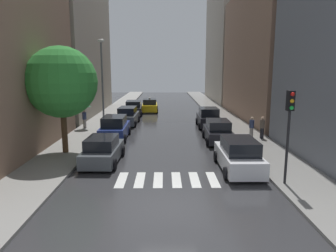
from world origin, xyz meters
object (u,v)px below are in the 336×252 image
Objects in this scene: parked_car_left_third at (128,116)px; parked_car_left_fourth at (134,108)px; taxi_midroad at (150,106)px; lamp_post_left at (102,78)px; parked_car_left_second at (115,128)px; parked_car_right_second at (218,132)px; pedestrian_near_tree at (84,112)px; traffic_light_right_corner at (290,117)px; street_tree_left at (61,82)px; pedestrian_foreground at (262,127)px; parked_car_right_nearest at (239,156)px; pedestrian_by_kerb at (252,127)px; parked_car_left_nearest at (103,151)px; parked_car_right_third at (208,118)px.

parked_car_left_fourth is (-0.06, 6.41, -0.02)m from parked_car_left_third.
taxi_midroad is 12.91m from lamp_post_left.
parked_car_left_second is 7.91m from parked_car_right_second.
pedestrian_near_tree is at bearing -177.91° from lamp_post_left.
street_tree_left is at bearing 154.53° from traffic_light_right_corner.
taxi_midroad is 18.63m from pedestrian_foreground.
pedestrian_by_kerb is at bearing -20.41° from parked_car_right_nearest.
parked_car_right_second is at bearing -132.81° from parked_car_left_third.
parked_car_left_fourth is 2.79× the size of pedestrian_foreground.
street_tree_left is at bearing 165.22° from taxi_midroad.
street_tree_left is (0.80, -8.06, 2.92)m from pedestrian_near_tree.
parked_car_left_fourth is 3.26m from taxi_midroad.
pedestrian_by_kerb is at bearing -37.72° from pedestrian_foreground.
parked_car_left_second is 0.70× the size of street_tree_left.
parked_car_right_third reaches higher than parked_car_left_nearest.
parked_car_right_nearest is 6.60m from parked_car_right_second.
parked_car_left_nearest is 0.92× the size of parked_car_left_third.
street_tree_left is 1.54× the size of traffic_light_right_corner.
traffic_light_right_corner is at bearing 59.36° from pedestrian_foreground.
parked_car_left_nearest is 19.09m from parked_car_left_fourth.
parked_car_right_third reaches higher than parked_car_left_second.
pedestrian_foreground reaches higher than parked_car_right_nearest.
lamp_post_left is (-3.55, -11.82, 3.78)m from taxi_midroad.
parked_car_left_second is at bearing 176.22° from parked_car_left_fourth.
street_tree_left is (-13.02, -4.04, 3.57)m from pedestrian_by_kerb.
parked_car_right_third is at bearing -138.40° from parked_car_left_fourth.
parked_car_right_third reaches higher than taxi_midroad.
parked_car_left_third is 0.70× the size of street_tree_left.
taxi_midroad is 0.69× the size of street_tree_left.
pedestrian_by_kerb is at bearing -153.25° from parked_car_right_third.
parked_car_right_second is at bearing -27.20° from lamp_post_left.
parked_car_left_nearest is 7.67m from parked_car_right_nearest.
pedestrian_near_tree is (-5.26, -11.88, 0.88)m from taxi_midroad.
parked_car_right_nearest is 1.07× the size of traffic_light_right_corner.
parked_car_right_third is (7.69, 11.18, 0.10)m from parked_car_left_nearest.
parked_car_left_nearest is at bearing 7.69° from pedestrian_foreground.
street_tree_left is at bearing 167.78° from parked_car_left_third.
parked_car_right_second is 11.21m from lamp_post_left.
lamp_post_left is (-9.39, 4.83, 3.77)m from parked_car_right_second.
traffic_light_right_corner is (9.17, -16.47, 2.48)m from parked_car_left_third.
parked_car_right_nearest is at bearing -168.10° from taxi_midroad.
street_tree_left reaches higher than parked_car_left_nearest.
parked_car_left_second is at bearing 133.06° from traffic_light_right_corner.
taxi_midroad reaches higher than parked_car_right_nearest.
parked_car_right_second is (7.55, 5.18, 0.04)m from parked_car_left_nearest.
parked_car_left_nearest is 2.65× the size of pedestrian_by_kerb.
parked_car_left_third is 2.77× the size of pedestrian_foreground.
traffic_light_right_corner is at bearing 46.10° from pedestrian_by_kerb.
taxi_midroad reaches higher than parked_car_left_third.
traffic_light_right_corner is (1.62, -2.37, 2.47)m from parked_car_right_nearest.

